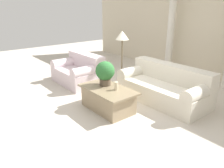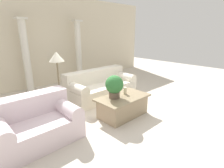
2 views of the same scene
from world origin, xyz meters
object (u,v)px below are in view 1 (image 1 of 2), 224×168
Objects in this scene: sofa_long at (164,86)px; coffee_table at (108,99)px; floor_lamp at (122,40)px; potted_plant at (105,72)px; loveseat at (79,71)px.

coffee_table is at bearing -107.60° from sofa_long.
floor_lamp is at bearing 127.95° from coffee_table.
floor_lamp is (-0.96, 1.23, 1.00)m from coffee_table.
floor_lamp reaches higher than coffee_table.
sofa_long is 4.01× the size of potted_plant.
sofa_long is 2.47m from loveseat.
loveseat is 1.52m from floor_lamp.
potted_plant reaches higher than loveseat.
loveseat is 0.96× the size of floor_lamp.
floor_lamp is at bearing 41.50° from loveseat.
floor_lamp is (0.91, 0.81, 0.91)m from loveseat.
potted_plant is (1.67, -0.34, 0.43)m from loveseat.
sofa_long is at bearing 4.29° from floor_lamp.
potted_plant is 1.46m from floor_lamp.
potted_plant is at bearing -11.45° from loveseat.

